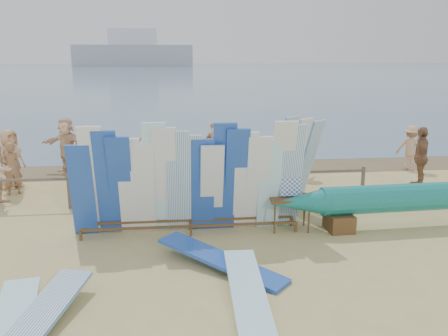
{
  "coord_description": "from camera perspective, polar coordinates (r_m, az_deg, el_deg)",
  "views": [
    {
      "loc": [
        0.63,
        -9.29,
        3.9
      ],
      "look_at": [
        2.06,
        2.84,
        1.01
      ],
      "focal_mm": 38.0,
      "sensor_mm": 36.0,
      "label": 1
    }
  ],
  "objects": [
    {
      "name": "flat_board_b",
      "position": [
        8.07,
        2.87,
        -15.6
      ],
      "size": [
        0.65,
        2.71,
        0.31
      ],
      "primitive_type": "cube",
      "rotation": [
        0.09,
        0.0,
        -0.03
      ],
      "color": "#9AE1F6",
      "rests_on": "ground"
    },
    {
      "name": "beachgoer_7",
      "position": [
        15.92,
        -1.21,
        2.41
      ],
      "size": [
        0.68,
        0.43,
        1.77
      ],
      "primitive_type": "imported",
      "rotation": [
        0.0,
        0.0,
        3.26
      ],
      "color": "#8C6042",
      "rests_on": "ground"
    },
    {
      "name": "beachgoer_extra_0",
      "position": [
        17.74,
        21.55,
        2.27
      ],
      "size": [
        1.04,
        0.98,
        1.57
      ],
      "primitive_type": "imported",
      "rotation": [
        0.0,
        0.0,
        2.44
      ],
      "color": "tan",
      "rests_on": "ground"
    },
    {
      "name": "ocean",
      "position": [
        137.34,
        -7.14,
        11.59
      ],
      "size": [
        320.0,
        240.0,
        0.02
      ],
      "primitive_type": "cube",
      "color": "slate",
      "rests_on": "ground"
    },
    {
      "name": "fence",
      "position": [
        12.73,
        -9.33,
        -1.74
      ],
      "size": [
        12.08,
        0.08,
        0.9
      ],
      "color": "#65574C",
      "rests_on": "ground"
    },
    {
      "name": "flat_board_e",
      "position": [
        7.78,
        -21.5,
        -17.8
      ],
      "size": [
        1.24,
        2.75,
        0.33
      ],
      "primitive_type": "cube",
      "rotation": [
        0.1,
        0.0,
        -0.26
      ],
      "color": "white",
      "rests_on": "ground"
    },
    {
      "name": "beachgoer_5",
      "position": [
        14.97,
        -9.34,
        1.07
      ],
      "size": [
        1.48,
        1.04,
        1.54
      ],
      "primitive_type": "imported",
      "rotation": [
        0.0,
        0.0,
        5.83
      ],
      "color": "beige",
      "rests_on": "ground"
    },
    {
      "name": "beachgoer_8",
      "position": [
        14.01,
        8.25,
        0.4
      ],
      "size": [
        0.39,
        0.79,
        1.6
      ],
      "primitive_type": "imported",
      "rotation": [
        0.0,
        0.0,
        4.74
      ],
      "color": "beige",
      "rests_on": "ground"
    },
    {
      "name": "outrigger_canoe",
      "position": [
        11.98,
        22.65,
        -3.41
      ],
      "size": [
        7.32,
        0.91,
        1.04
      ],
      "rotation": [
        0.0,
        0.0,
        0.04
      ],
      "color": "brown",
      "rests_on": "ground"
    },
    {
      "name": "beachgoer_9",
      "position": [
        15.74,
        9.08,
        1.71
      ],
      "size": [
        1.07,
        0.91,
        1.56
      ],
      "primitive_type": "imported",
      "rotation": [
        0.0,
        0.0,
        0.6
      ],
      "color": "tan",
      "rests_on": "ground"
    },
    {
      "name": "beachgoer_0",
      "position": [
        15.59,
        -24.28,
        1.02
      ],
      "size": [
        0.82,
        0.97,
        1.79
      ],
      "primitive_type": "imported",
      "rotation": [
        0.0,
        0.0,
        1.02
      ],
      "color": "tan",
      "rests_on": "ground"
    },
    {
      "name": "beachgoer_3",
      "position": [
        16.54,
        -16.06,
        2.1
      ],
      "size": [
        0.63,
        1.13,
        1.66
      ],
      "primitive_type": "imported",
      "rotation": [
        0.0,
        0.0,
        4.53
      ],
      "color": "tan",
      "rests_on": "ground"
    },
    {
      "name": "ground",
      "position": [
        10.09,
        -9.9,
        -9.63
      ],
      "size": [
        160.0,
        160.0,
        0.0
      ],
      "primitive_type": "plane",
      "color": "tan",
      "rests_on": "ground"
    },
    {
      "name": "wet_sand_strip",
      "position": [
        16.95,
        -8.67,
        -0.14
      ],
      "size": [
        40.0,
        2.6,
        0.01
      ],
      "primitive_type": "cube",
      "color": "brown",
      "rests_on": "ground"
    },
    {
      "name": "beach_chair_left",
      "position": [
        14.01,
        -3.43,
        -1.78
      ],
      "size": [
        0.75,
        0.76,
        0.87
      ],
      "rotation": [
        0.0,
        0.0,
        -0.46
      ],
      "color": "red",
      "rests_on": "ground"
    },
    {
      "name": "vendor_table",
      "position": [
        10.99,
        7.93,
        -5.31
      ],
      "size": [
        0.98,
        0.73,
        1.25
      ],
      "rotation": [
        0.0,
        0.0,
        -0.07
      ],
      "color": "brown",
      "rests_on": "ground"
    },
    {
      "name": "beachgoer_6",
      "position": [
        14.95,
        -0.81,
        1.67
      ],
      "size": [
        0.94,
        0.63,
        1.76
      ],
      "primitive_type": "imported",
      "rotation": [
        0.0,
        0.0,
        2.87
      ],
      "color": "tan",
      "rests_on": "ground"
    },
    {
      "name": "main_surfboard_rack",
      "position": [
        10.5,
        -4.1,
        -1.87
      ],
      "size": [
        5.11,
        0.78,
        2.57
      ],
      "rotation": [
        0.0,
        0.0,
        -0.01
      ],
      "color": "brown",
      "rests_on": "ground"
    },
    {
      "name": "distant_ship",
      "position": [
        189.71,
        -10.86,
        13.51
      ],
      "size": [
        45.0,
        8.0,
        14.0
      ],
      "color": "#999EA3",
      "rests_on": "ocean"
    },
    {
      "name": "stroller",
      "position": [
        14.13,
        2.68,
        -0.77
      ],
      "size": [
        0.72,
        0.93,
        1.16
      ],
      "rotation": [
        0.0,
        0.0,
        -0.18
      ],
      "color": "red",
      "rests_on": "ground"
    },
    {
      "name": "beach_chair_right",
      "position": [
        14.02,
        -7.16,
        -1.86
      ],
      "size": [
        0.71,
        0.72,
        0.87
      ],
      "rotation": [
        0.0,
        0.0,
        0.36
      ],
      "color": "red",
      "rests_on": "ground"
    },
    {
      "name": "flat_board_d",
      "position": [
        9.11,
        -0.37,
        -12.04
      ],
      "size": [
        2.36,
        2.23,
        0.37
      ],
      "primitive_type": "cube",
      "rotation": [
        0.11,
        0.0,
        0.83
      ],
      "color": "#244FB6",
      "rests_on": "ground"
    },
    {
      "name": "side_surfboard_rack",
      "position": [
        12.03,
        7.72,
        -0.06
      ],
      "size": [
        2.12,
        1.9,
        2.52
      ],
      "rotation": [
        0.0,
        0.0,
        0.69
      ],
      "color": "brown",
      "rests_on": "ground"
    },
    {
      "name": "beachgoer_11",
      "position": [
        17.05,
        -18.41,
        2.65
      ],
      "size": [
        1.81,
        1.33,
        1.89
      ],
      "primitive_type": "imported",
      "rotation": [
        0.0,
        0.0,
        5.79
      ],
      "color": "beige",
      "rests_on": "ground"
    },
    {
      "name": "beachgoer_10",
      "position": [
        15.48,
        22.57,
        1.21
      ],
      "size": [
        0.79,
        1.18,
        1.85
      ],
      "primitive_type": "imported",
      "rotation": [
        0.0,
        0.0,
        4.39
      ],
      "color": "#8C6042",
      "rests_on": "ground"
    },
    {
      "name": "beachgoer_1",
      "position": [
        14.84,
        -24.21,
        -0.06
      ],
      "size": [
        0.64,
        0.53,
        1.53
      ],
      "primitive_type": "imported",
      "rotation": [
        0.0,
        0.0,
        3.61
      ],
      "color": "#8C6042",
      "rests_on": "ground"
    },
    {
      "name": "beachgoer_4",
      "position": [
        14.15,
        -14.22,
        0.31
      ],
      "size": [
        1.0,
        0.92,
        1.63
      ],
      "primitive_type": "imported",
      "rotation": [
        0.0,
        0.0,
        0.67
      ],
      "color": "#8C6042",
      "rests_on": "ground"
    }
  ]
}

